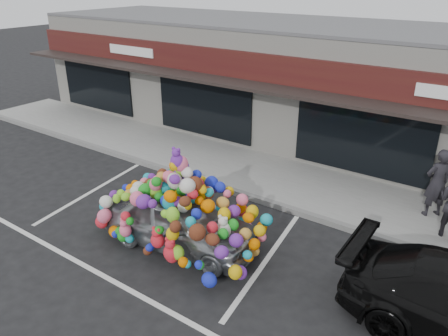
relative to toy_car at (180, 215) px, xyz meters
The scene contains 9 objects.
ground 1.22m from the toy_car, 152.90° to the left, with size 90.00×90.00×0.00m, color black.
shop_building 8.99m from the toy_car, 95.19° to the left, with size 24.00×7.20×4.31m.
sidewalk 4.55m from the toy_car, 100.33° to the left, with size 26.00×3.00×0.15m, color gray.
kerb 3.11m from the toy_car, 105.44° to the left, with size 26.00×0.18×0.16m, color slate.
parking_stripe_left 4.13m from the toy_car, behind, with size 0.12×4.40×0.01m, color silver.
parking_stripe_mid 2.24m from the toy_car, 17.04° to the left, with size 0.12×4.40×0.01m, color silver.
lane_line 2.38m from the toy_car, 57.66° to the right, with size 14.00×0.12×0.01m, color silver.
toy_car is the anchor object (origin of this frame).
pedestrian_a 6.59m from the toy_car, 45.51° to the left, with size 0.67×0.44×1.85m, color #232329.
Camera 1 is at (6.74, -7.04, 5.99)m, focal length 35.00 mm.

